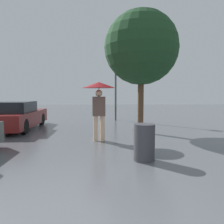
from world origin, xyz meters
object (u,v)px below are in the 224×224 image
object	(u,v)px
parked_car_farthest	(15,116)
trash_bin	(144,142)
tree	(141,48)
street_lamp	(116,66)
pedestrian	(99,95)

from	to	relation	value
parked_car_farthest	trash_bin	xyz separation A→B (m)	(4.89, -4.97, -0.15)
tree	street_lamp	bearing A→B (deg)	99.62
parked_car_farthest	trash_bin	size ratio (longest dim) A/B	4.72
pedestrian	trash_bin	distance (m)	2.77
pedestrian	tree	distance (m)	2.98
pedestrian	parked_car_farthest	distance (m)	4.76
parked_car_farthest	tree	bearing A→B (deg)	-11.70
street_lamp	trash_bin	world-z (taller)	street_lamp
pedestrian	trash_bin	xyz separation A→B (m)	(1.09, -2.27, -1.14)
street_lamp	pedestrian	bearing A→B (deg)	-99.58
street_lamp	trash_bin	bearing A→B (deg)	-89.26
pedestrian	parked_car_farthest	world-z (taller)	pedestrian
pedestrian	street_lamp	distance (m)	6.17
tree	trash_bin	xyz separation A→B (m)	(-0.62, -3.82, -3.01)
tree	trash_bin	world-z (taller)	tree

